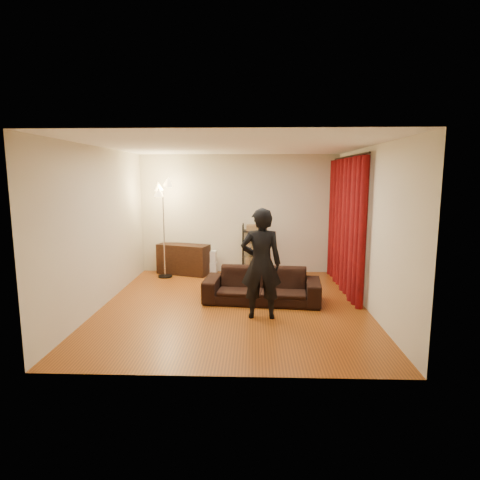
{
  "coord_description": "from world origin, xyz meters",
  "views": [
    {
      "loc": [
        0.34,
        -6.67,
        2.22
      ],
      "look_at": [
        0.1,
        0.3,
        1.1
      ],
      "focal_mm": 30.0,
      "sensor_mm": 36.0,
      "label": 1
    }
  ],
  "objects_px": {
    "person": "(261,264)",
    "sofa": "(262,285)",
    "storage_boxes": "(210,262)",
    "wire_shelf": "(254,249)",
    "floor_lamp": "(164,230)",
    "media_cabinet": "(184,259)"
  },
  "relations": [
    {
      "from": "wire_shelf",
      "to": "storage_boxes",
      "type": "bearing_deg",
      "value": 176.49
    },
    {
      "from": "person",
      "to": "sofa",
      "type": "bearing_deg",
      "value": -92.93
    },
    {
      "from": "storage_boxes",
      "to": "wire_shelf",
      "type": "height_order",
      "value": "wire_shelf"
    },
    {
      "from": "storage_boxes",
      "to": "wire_shelf",
      "type": "distance_m",
      "value": 1.07
    },
    {
      "from": "person",
      "to": "media_cabinet",
      "type": "bearing_deg",
      "value": -58.91
    },
    {
      "from": "media_cabinet",
      "to": "sofa",
      "type": "bearing_deg",
      "value": -30.43
    },
    {
      "from": "wire_shelf",
      "to": "floor_lamp",
      "type": "relative_size",
      "value": 0.55
    },
    {
      "from": "floor_lamp",
      "to": "wire_shelf",
      "type": "bearing_deg",
      "value": 10.32
    },
    {
      "from": "media_cabinet",
      "to": "wire_shelf",
      "type": "height_order",
      "value": "wire_shelf"
    },
    {
      "from": "storage_boxes",
      "to": "wire_shelf",
      "type": "relative_size",
      "value": 0.46
    },
    {
      "from": "sofa",
      "to": "wire_shelf",
      "type": "relative_size",
      "value": 1.77
    },
    {
      "from": "sofa",
      "to": "floor_lamp",
      "type": "distance_m",
      "value": 2.81
    },
    {
      "from": "person",
      "to": "storage_boxes",
      "type": "height_order",
      "value": "person"
    },
    {
      "from": "person",
      "to": "floor_lamp",
      "type": "height_order",
      "value": "floor_lamp"
    },
    {
      "from": "person",
      "to": "wire_shelf",
      "type": "xyz_separation_m",
      "value": [
        -0.1,
        2.85,
        -0.3
      ]
    },
    {
      "from": "floor_lamp",
      "to": "sofa",
      "type": "bearing_deg",
      "value": -38.72
    },
    {
      "from": "person",
      "to": "media_cabinet",
      "type": "distance_m",
      "value": 3.33
    },
    {
      "from": "media_cabinet",
      "to": "floor_lamp",
      "type": "height_order",
      "value": "floor_lamp"
    },
    {
      "from": "wire_shelf",
      "to": "floor_lamp",
      "type": "xyz_separation_m",
      "value": [
        -1.98,
        -0.36,
        0.47
      ]
    },
    {
      "from": "wire_shelf",
      "to": "floor_lamp",
      "type": "bearing_deg",
      "value": -171.23
    },
    {
      "from": "sofa",
      "to": "person",
      "type": "relative_size",
      "value": 1.17
    },
    {
      "from": "sofa",
      "to": "wire_shelf",
      "type": "height_order",
      "value": "wire_shelf"
    }
  ]
}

